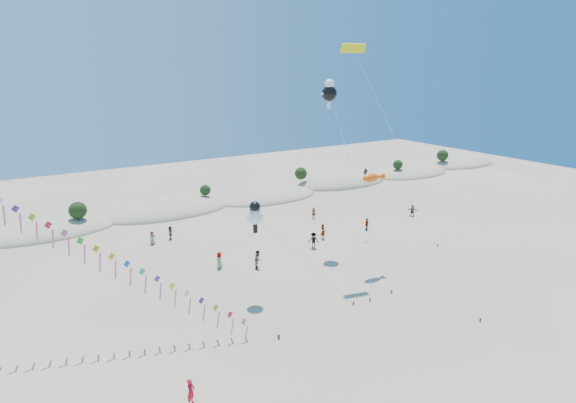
{
  "coord_description": "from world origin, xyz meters",
  "views": [
    {
      "loc": [
        -20.46,
        -19.71,
        19.77
      ],
      "look_at": [
        0.77,
        14.0,
        8.67
      ],
      "focal_mm": 30.0,
      "sensor_mm": 36.0,
      "label": 1
    }
  ],
  "objects": [
    {
      "name": "cartoon_kite_high",
      "position": [
        11.25,
        22.36,
        17.29
      ],
      "size": [
        3.53,
        14.25,
        18.64
      ],
      "color": "#3F2D1E",
      "rests_on": "ground"
    },
    {
      "name": "parafoil_kite",
      "position": [
        9.62,
        16.43,
        21.14
      ],
      "size": [
        2.93,
        15.81,
        21.97
      ],
      "color": "#3F2D1E",
      "rests_on": "ground"
    },
    {
      "name": "fish_kite",
      "position": [
        11.06,
        14.7,
        9.39
      ],
      "size": [
        6.35,
        6.36,
        9.87
      ],
      "color": "#3F2D1E",
      "rests_on": "ground"
    },
    {
      "name": "flyer_foreground",
      "position": [
        -12.17,
        4.5,
        0.87
      ],
      "size": [
        0.75,
        0.73,
        1.74
      ],
      "primitive_type": "imported",
      "rotation": [
        0.0,
        0.0,
        0.72
      ],
      "color": "red",
      "rests_on": "ground"
    },
    {
      "name": "dune_ridge",
      "position": [
        1.06,
        45.14,
        0.11
      ],
      "size": [
        145.3,
        11.49,
        5.57
      ],
      "color": "tan",
      "rests_on": "ground"
    },
    {
      "name": "kite_train",
      "position": [
        -14.88,
        14.33,
        7.27
      ],
      "size": [
        20.64,
        11.94,
        14.39
      ],
      "color": "#3F2D1E",
      "rests_on": "ground"
    },
    {
      "name": "ground",
      "position": [
        0.0,
        0.0,
        0.0
      ],
      "size": [
        160.0,
        160.0,
        0.0
      ],
      "primitive_type": "plane",
      "color": "gray",
      "rests_on": "ground"
    },
    {
      "name": "cartoon_kite_low",
      "position": [
        -1.87,
        15.1,
        7.65
      ],
      "size": [
        7.03,
        6.75,
        8.83
      ],
      "color": "#3F2D1E",
      "rests_on": "ground"
    },
    {
      "name": "dark_kite",
      "position": [
        18.41,
        20.38,
        5.6
      ],
      "size": [
        4.97,
        7.99,
        8.34
      ],
      "color": "#3F2D1E",
      "rests_on": "ground"
    },
    {
      "name": "beachgoers",
      "position": [
        7.61,
        25.33,
        0.85
      ],
      "size": [
        34.76,
        14.53,
        1.89
      ],
      "color": "slate",
      "rests_on": "ground"
    }
  ]
}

